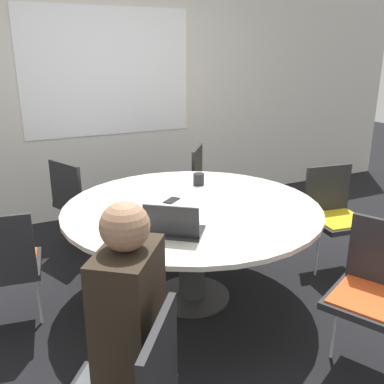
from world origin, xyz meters
TOP-DOWN VIEW (x-y plane):
  - ground_plane at (0.00, 0.00)m, footprint 16.00×16.00m
  - wall_back at (0.00, 2.06)m, footprint 8.00×0.07m
  - conference_table at (0.00, 0.00)m, footprint 1.80×1.80m
  - chair_1 at (0.61, -1.10)m, footprint 0.57×0.58m
  - chair_2 at (1.25, -0.10)m, footprint 0.49×0.47m
  - chair_3 at (0.70, 1.05)m, footprint 0.60×0.60m
  - chair_4 at (-0.57, 1.12)m, footprint 0.56×0.57m
  - chair_5 at (-1.25, 0.11)m, footprint 0.49×0.48m
  - person_0 at (-0.81, -1.04)m, footprint 0.39×0.42m
  - laptop at (-0.32, -0.42)m, footprint 0.40×0.39m
  - coffee_cup at (0.26, 0.42)m, footprint 0.09×0.09m
  - cell_phone at (-0.09, 0.15)m, footprint 0.15×0.14m

SIDE VIEW (x-z plane):
  - ground_plane at x=0.00m, z-range 0.00..0.00m
  - chair_1 at x=0.61m, z-range 0.09..0.96m
  - chair_2 at x=1.25m, z-range 0.09..0.96m
  - chair_3 at x=0.70m, z-range 0.09..0.96m
  - chair_4 at x=-0.57m, z-range 0.09..0.96m
  - chair_5 at x=-1.25m, z-range 0.09..0.96m
  - conference_table at x=0.00m, z-range 0.25..0.98m
  - person_0 at x=-0.81m, z-range 0.11..1.33m
  - cell_phone at x=-0.09m, z-range 0.73..0.74m
  - coffee_cup at x=0.26m, z-range 0.73..0.83m
  - laptop at x=-0.32m, z-range 0.68..0.89m
  - wall_back at x=0.00m, z-range 0.00..2.70m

